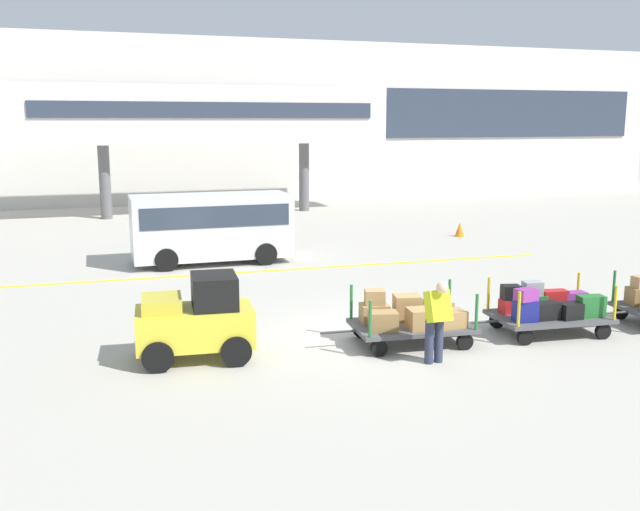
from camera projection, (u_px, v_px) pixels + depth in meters
The scene contains 10 objects.
ground_plane at pixel (365, 337), 14.34m from camera, with size 120.00×120.00×0.00m, color #B2ADA0.
apron_lead_line at pixel (236, 273), 20.35m from camera, with size 19.58×0.20×0.01m, color yellow.
terminal_building at pixel (185, 121), 37.75m from camera, with size 58.72×2.51×8.64m.
jet_bridge at pixel (169, 116), 31.65m from camera, with size 18.98×3.00×5.90m.
baggage_tug at pixel (197, 320), 12.84m from camera, with size 2.19×1.40×1.58m.
baggage_cart_lead at pixel (409, 318), 13.82m from camera, with size 3.05×1.61×1.10m.
baggage_cart_middle at pixel (548, 308), 14.47m from camera, with size 3.05×1.61×1.10m.
baggage_handler at pixel (437, 318), 12.57m from camera, with size 0.42×0.45×1.56m.
shuttle_van at pixel (211, 223), 21.63m from camera, with size 4.81×2.00×2.10m.
safety_cone_near at pixel (460, 229), 26.72m from camera, with size 0.36×0.36×0.55m, color orange.
Camera 1 is at (-5.22, -12.78, 4.33)m, focal length 39.53 mm.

